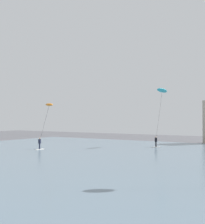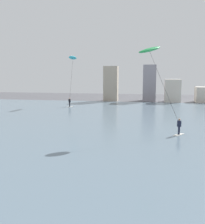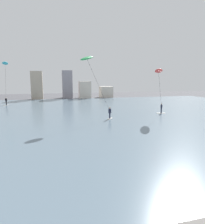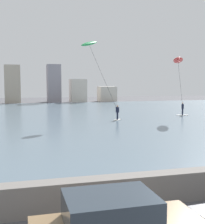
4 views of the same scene
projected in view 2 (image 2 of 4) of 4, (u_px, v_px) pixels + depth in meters
water_bay at (123, 125)px, 31.84m from camera, size 84.00×52.00×0.10m
far_shore_buildings at (155, 87)px, 58.48m from camera, size 23.36×5.29×7.97m
kitesurfer_green at (153, 59)px, 26.47m from camera, size 4.97×2.61×8.85m
kitesurfer_cyan at (73, 62)px, 50.23m from camera, size 1.45×5.64×9.38m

